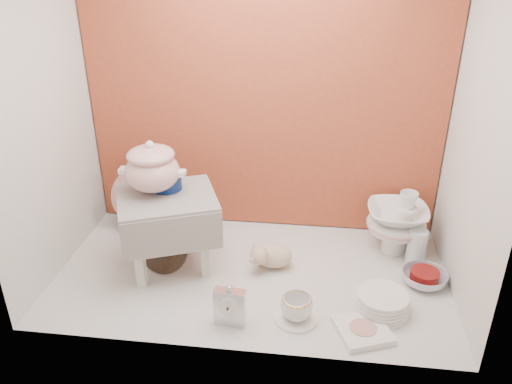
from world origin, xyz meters
The scene contains 17 objects.
ground centered at (0.00, 0.00, 0.00)m, with size 1.80×1.80×0.00m, color silver.
niche_shell centered at (0.00, 0.18, 0.93)m, with size 1.86×1.03×1.53m.
step_stool centered at (-0.39, 0.02, 0.19)m, with size 0.43×0.37×0.38m, color silver, non-canonical shape.
soup_tureen centered at (-0.45, 0.06, 0.50)m, with size 0.29×0.29×0.25m, color white, non-canonical shape.
cobalt_bowl centered at (-0.40, 0.10, 0.40)m, with size 0.14×0.14×0.05m, color navy.
floral_platter centered at (-0.61, 0.37, 0.18)m, with size 0.36×0.04×0.36m, color silver, non-canonical shape.
blue_white_vase centered at (-0.67, 0.37, 0.11)m, with size 0.21×0.21×0.22m, color silver.
lacquer_tray centered at (-0.42, -0.01, 0.14)m, with size 0.28×0.10×0.27m, color black, non-canonical shape.
mantel_clock centered at (-0.04, -0.35, 0.09)m, with size 0.13×0.04×0.19m, color silver.
plush_pig centered at (0.10, 0.07, 0.07)m, with size 0.23×0.16×0.13m, color #C6AB8B.
teacup_saucer centered at (0.23, -0.30, 0.01)m, with size 0.18×0.18×0.01m, color white.
gold_rim_teacup centered at (0.23, -0.30, 0.06)m, with size 0.13×0.13×0.10m, color white.
lattice_dish centered at (0.49, -0.34, 0.01)m, with size 0.20×0.20×0.03m, color white.
dinner_plate_stack centered at (0.58, -0.20, 0.04)m, with size 0.24×0.24×0.09m, color white.
crystal_bowl centered at (0.79, 0.02, 0.03)m, with size 0.20×0.20×0.06m, color silver.
clear_glass_vase centered at (0.77, 0.18, 0.09)m, with size 0.09×0.09×0.18m, color silver.
porcelain_tower centered at (0.68, 0.29, 0.17)m, with size 0.29×0.29×0.33m, color white, non-canonical shape.
Camera 1 is at (0.27, -1.96, 1.42)m, focal length 35.95 mm.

